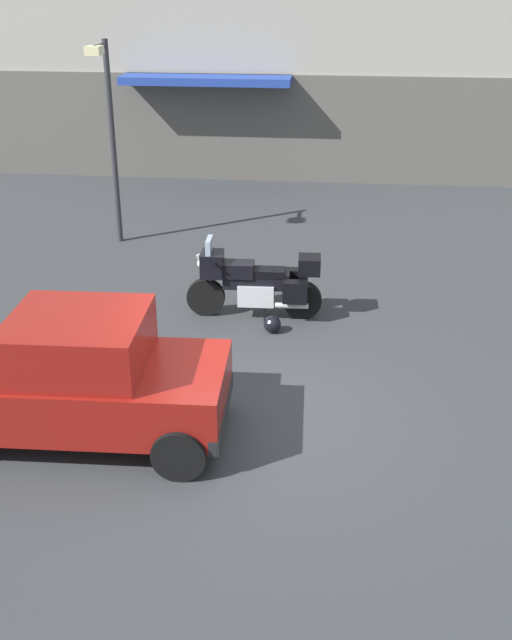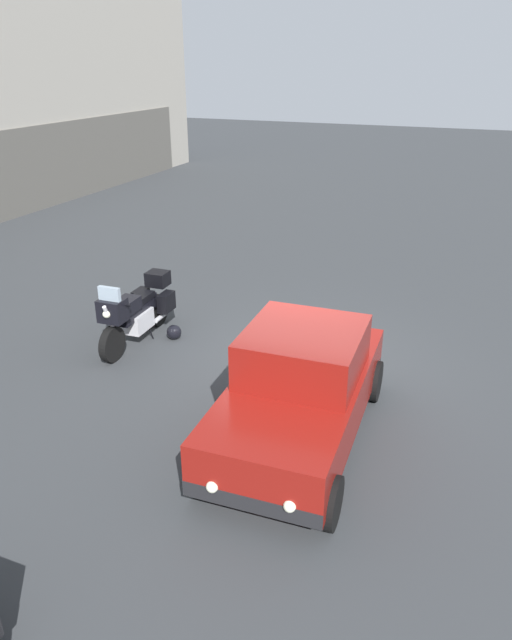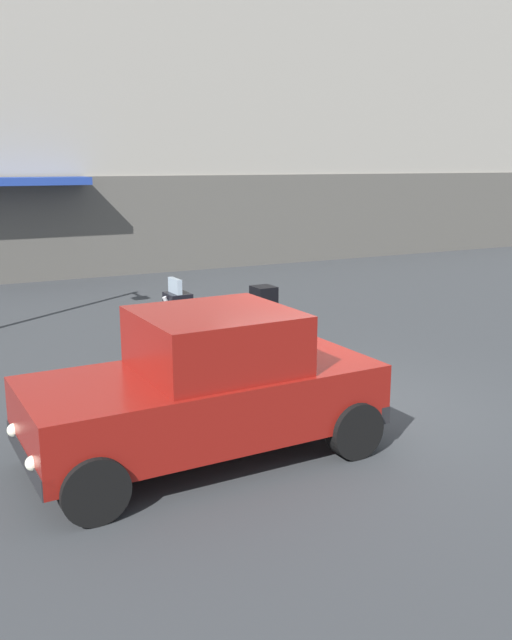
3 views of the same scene
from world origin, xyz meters
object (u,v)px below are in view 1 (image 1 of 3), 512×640
at_px(car_hatchback_near, 73,378).
at_px(helmet, 272,324).
at_px(motorcycle, 257,282).
at_px(streetlamp_curbside, 109,122).

bearing_deg(car_hatchback_near, helmet, -126.05).
distance_m(motorcycle, streetlamp_curbside, 5.12).
relative_size(helmet, car_hatchback_near, 0.07).
relative_size(car_hatchback_near, streetlamp_curbside, 0.96).
bearing_deg(car_hatchback_near, streetlamp_curbside, -80.28).
bearing_deg(streetlamp_curbside, motorcycle, -45.29).
bearing_deg(motorcycle, car_hatchback_near, 62.24).
xyz_separation_m(motorcycle, helmet, (0.32, -0.59, -0.48)).
bearing_deg(streetlamp_curbside, car_hatchback_near, -78.17).
distance_m(helmet, car_hatchback_near, 3.92).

